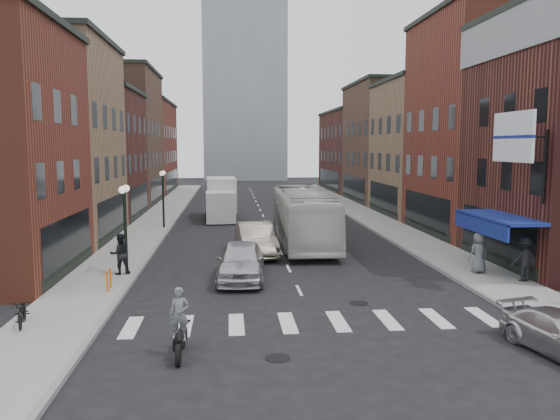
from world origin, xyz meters
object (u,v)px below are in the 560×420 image
object	(u,v)px
ped_right_a	(524,259)
bike_rack	(109,280)
sedan_left_far	(255,239)
parked_bicycle	(23,312)
streetlamp_near	(125,213)
motorcycle_rider	(180,325)
ped_left_solo	(120,254)
sedan_left_near	(241,261)
ped_right_c	(479,253)
billboard_sign	(515,139)
streetlamp_far	(163,188)
box_truck	(221,199)
transit_bus	(303,217)

from	to	relation	value
ped_right_a	bike_rack	bearing A→B (deg)	-5.83
sedan_left_far	parked_bicycle	xyz separation A→B (m)	(-7.98, -11.28, -0.27)
streetlamp_near	motorcycle_rider	size ratio (longest dim) A/B	2.07
ped_left_solo	sedan_left_near	bearing A→B (deg)	148.60
streetlamp_near	motorcycle_rider	bearing A→B (deg)	-71.59
motorcycle_rider	ped_right_c	xyz separation A→B (m)	(12.55, 8.39, 0.14)
billboard_sign	motorcycle_rider	size ratio (longest dim) A/B	1.86
streetlamp_far	ped_right_a	bearing A→B (deg)	-44.82
billboard_sign	sedan_left_far	world-z (taller)	billboard_sign
parked_bicycle	ped_right_c	world-z (taller)	ped_right_c
sedan_left_near	ped_left_solo	world-z (taller)	ped_left_solo
streetlamp_far	ped_right_a	size ratio (longest dim) A/B	2.16
streetlamp_far	motorcycle_rider	size ratio (longest dim) A/B	2.07
box_truck	ped_left_solo	distance (m)	19.73
sedan_left_far	ped_right_c	xyz separation A→B (m)	(9.79, -5.67, 0.21)
streetlamp_near	bike_rack	distance (m)	3.59
streetlamp_far	parked_bicycle	distance (m)	21.10
billboard_sign	streetlamp_near	bearing A→B (deg)	167.65
billboard_sign	box_truck	distance (m)	26.13
parked_bicycle	streetlamp_far	bearing A→B (deg)	70.68
box_truck	transit_bus	xyz separation A→B (m)	(5.02, -11.86, 0.06)
streetlamp_far	transit_bus	distance (m)	11.21
streetlamp_far	sedan_left_near	xyz separation A→B (m)	(5.09, -15.00, -2.07)
box_truck	parked_bicycle	size ratio (longest dim) A/B	4.56
streetlamp_near	box_truck	size ratio (longest dim) A/B	0.54
billboard_sign	motorcycle_rider	world-z (taller)	billboard_sign
sedan_left_far	ped_left_solo	xyz separation A→B (m)	(-6.24, -4.44, 0.21)
bike_rack	ped_right_c	world-z (taller)	ped_right_c
streetlamp_near	ped_left_solo	bearing A→B (deg)	-172.92
streetlamp_far	sedan_left_near	world-z (taller)	streetlamp_far
bike_rack	sedan_left_near	world-z (taller)	sedan_left_near
streetlamp_near	motorcycle_rider	distance (m)	10.36
motorcycle_rider	ped_right_c	bearing A→B (deg)	38.38
streetlamp_far	ped_right_c	bearing A→B (deg)	-44.07
billboard_sign	ped_right_a	bearing A→B (deg)	30.99
streetlamp_near	streetlamp_far	distance (m)	14.00
billboard_sign	sedan_left_far	size ratio (longest dim) A/B	0.71
streetlamp_near	ped_right_c	distance (m)	15.92
transit_bus	sedan_left_near	world-z (taller)	transit_bus
streetlamp_far	box_truck	xyz separation A→B (m)	(3.94, 5.24, -1.31)
streetlamp_near	transit_bus	distance (m)	11.67
motorcycle_rider	bike_rack	bearing A→B (deg)	120.77
sedan_left_far	ped_right_c	world-z (taller)	ped_right_c
streetlamp_far	sedan_left_far	distance (m)	11.49
bike_rack	box_truck	xyz separation A→B (m)	(4.14, 21.94, 1.06)
streetlamp_far	ped_left_solo	xyz separation A→B (m)	(-0.27, -14.03, -1.85)
streetlamp_near	parked_bicycle	bearing A→B (deg)	-106.23
billboard_sign	sedan_left_near	distance (m)	12.37
bike_rack	motorcycle_rider	xyz separation A→B (m)	(3.41, -6.95, 0.38)
sedan_left_near	billboard_sign	bearing A→B (deg)	-9.21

